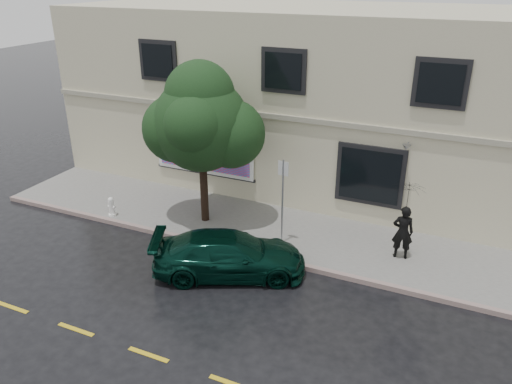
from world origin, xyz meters
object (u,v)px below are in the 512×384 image
at_px(car, 229,255).
at_px(street_tree, 201,124).
at_px(fire_hydrant, 112,207).
at_px(pedestrian, 403,232).

distance_m(car, street_tree, 4.53).
relative_size(street_tree, fire_hydrant, 7.15).
distance_m(pedestrian, fire_hydrant, 10.09).
bearing_deg(fire_hydrant, pedestrian, -0.80).
relative_size(pedestrian, street_tree, 0.34).
relative_size(car, street_tree, 0.87).
height_order(car, street_tree, street_tree).
xyz_separation_m(car, fire_hydrant, (-5.49, 1.44, -0.15)).
relative_size(car, fire_hydrant, 6.22).
bearing_deg(pedestrian, fire_hydrant, -4.51).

